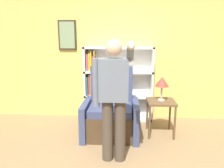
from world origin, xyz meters
TOP-DOWN VIEW (x-y plane):
  - wall_back at (-0.01, 2.03)m, footprint 8.00×0.11m
  - bookcase at (-0.19, 1.87)m, footprint 1.39×0.28m
  - armchair at (-0.16, 1.12)m, footprint 0.95×0.80m
  - person_standing at (-0.06, 0.28)m, footprint 0.53×0.78m
  - side_table at (0.71, 1.17)m, footprint 0.47×0.47m
  - table_lamp at (0.71, 1.17)m, footprint 0.23×0.23m

SIDE VIEW (x-z plane):
  - armchair at x=-0.16m, z-range -0.22..0.97m
  - side_table at x=0.71m, z-range 0.21..0.82m
  - bookcase at x=-0.19m, z-range -0.02..1.48m
  - table_lamp at x=0.71m, z-range 0.73..1.14m
  - person_standing at x=-0.06m, z-range 0.11..1.78m
  - wall_back at x=-0.01m, z-range 0.00..2.80m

